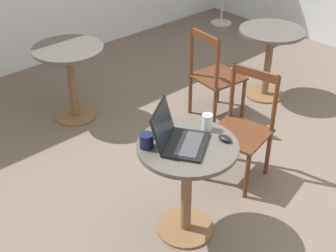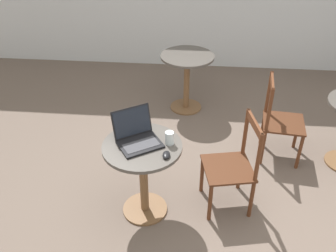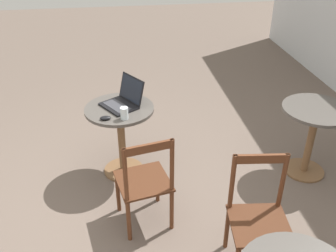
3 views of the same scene
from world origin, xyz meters
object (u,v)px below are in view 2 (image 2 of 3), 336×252
object	(u,v)px
chair_mid_left	(279,121)
mug	(120,128)
mouse	(166,155)
drinking_glass	(170,138)
chair_near_right	(233,166)
laptop	(137,137)
cafe_table_far	(187,70)
cafe_table_near	(143,164)

from	to	relation	value
chair_mid_left	mug	distance (m)	1.74
chair_mid_left	mouse	bearing A→B (deg)	-135.37
mug	drinking_glass	size ratio (longest dim) A/B	1.14
chair_near_right	mug	bearing A→B (deg)	-179.74
chair_near_right	laptop	size ratio (longest dim) A/B	2.00
mug	drinking_glass	world-z (taller)	drinking_glass
chair_near_right	laptop	world-z (taller)	laptop
chair_near_right	mouse	size ratio (longest dim) A/B	9.12
cafe_table_far	mug	bearing A→B (deg)	-106.10
drinking_glass	mug	bearing A→B (deg)	164.89
chair_mid_left	cafe_table_near	bearing A→B (deg)	-144.01
chair_mid_left	laptop	distance (m)	1.66
chair_near_right	chair_mid_left	xyz separation A→B (m)	(0.52, 0.78, 0.00)
cafe_table_near	mug	size ratio (longest dim) A/B	5.81
cafe_table_near	chair_near_right	distance (m)	0.80
cafe_table_far	chair_mid_left	size ratio (longest dim) A/B	0.82
cafe_table_far	chair_near_right	xyz separation A→B (m)	(0.49, -1.71, -0.10)
chair_mid_left	drinking_glass	distance (m)	1.46
cafe_table_near	chair_near_right	xyz separation A→B (m)	(0.78, 0.16, -0.10)
cafe_table_far	laptop	bearing A→B (deg)	-100.15
cafe_table_far	mouse	distance (m)	2.02
mouse	chair_mid_left	bearing A→B (deg)	44.63
cafe_table_far	laptop	xyz separation A→B (m)	(-0.33, -1.83, 0.26)
chair_mid_left	mouse	world-z (taller)	chair_mid_left
drinking_glass	chair_mid_left	bearing A→B (deg)	39.95
chair_mid_left	drinking_glass	world-z (taller)	chair_mid_left
cafe_table_near	chair_mid_left	size ratio (longest dim) A/B	0.82
chair_mid_left	mug	xyz separation A→B (m)	(-1.51, -0.79, 0.35)
chair_near_right	chair_mid_left	size ratio (longest dim) A/B	1.00
mouse	laptop	bearing A→B (deg)	146.25
mouse	drinking_glass	world-z (taller)	drinking_glass
mouse	cafe_table_near	bearing A→B (deg)	148.39
drinking_glass	mouse	bearing A→B (deg)	-93.46
cafe_table_far	laptop	distance (m)	1.88
cafe_table_far	cafe_table_near	bearing A→B (deg)	-98.67
chair_mid_left	mug	size ratio (longest dim) A/B	7.09
cafe_table_near	laptop	distance (m)	0.26
cafe_table_near	cafe_table_far	world-z (taller)	same
chair_near_right	drinking_glass	distance (m)	0.67
laptop	drinking_glass	distance (m)	0.27
cafe_table_near	drinking_glass	bearing A→B (deg)	10.53
drinking_glass	cafe_table_near	bearing A→B (deg)	-169.47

